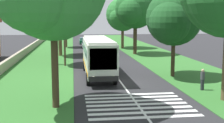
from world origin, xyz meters
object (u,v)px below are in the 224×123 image
trailing_car_0 (89,49)px  utility_pole (64,28)px  trailing_car_3 (98,39)px  roadside_tree_left_3 (65,19)px  trailing_car_2 (84,41)px  roadside_tree_left_1 (59,8)px  roadside_tree_right_3 (134,10)px  pedestrian (203,79)px  trailing_car_1 (87,44)px  coach_bus (98,55)px  roadside_tree_right_2 (172,20)px  roadside_tree_right_1 (122,15)px

trailing_car_0 → utility_pole: utility_pole is taller
trailing_car_3 → roadside_tree_left_3: bearing=150.3°
trailing_car_0 → trailing_car_2: bearing=0.7°
roadside_tree_left_1 → trailing_car_2: bearing=-11.8°
roadside_tree_right_3 → utility_pole: bearing=135.9°
trailing_car_0 → roadside_tree_right_3: size_ratio=0.42×
trailing_car_0 → pedestrian: size_ratio=2.54×
trailing_car_3 → roadside_tree_left_1: roadside_tree_left_1 is taller
roadside_tree_left_1 → trailing_car_1: bearing=-21.6°
utility_pole → trailing_car_3: bearing=-10.8°
utility_pole → roadside_tree_right_3: bearing=-44.1°
coach_bus → roadside_tree_left_3: 30.95m
trailing_car_0 → trailing_car_3: bearing=-8.3°
roadside_tree_left_1 → roadside_tree_right_2: roadside_tree_left_1 is taller
coach_bus → trailing_car_1: 28.88m
trailing_car_3 → roadside_tree_right_3: size_ratio=0.42×
utility_pole → pedestrian: bearing=-141.5°
roadside_tree_left_3 → roadside_tree_right_3: size_ratio=0.75×
trailing_car_1 → utility_pole: utility_pole is taller
trailing_car_2 → roadside_tree_left_3: (-7.57, 3.79, 4.73)m
roadside_tree_left_3 → roadside_tree_left_1: bearing=177.5°
roadside_tree_left_3 → utility_pole: 23.56m
utility_pole → pedestrian: (-13.94, -11.08, -3.60)m
trailing_car_2 → roadside_tree_left_1: roadside_tree_left_1 is taller
roadside_tree_right_3 → trailing_car_2: bearing=19.6°
trailing_car_1 → roadside_tree_right_1: roadside_tree_right_1 is taller
trailing_car_1 → trailing_car_2: bearing=1.4°
trailing_car_1 → roadside_tree_right_1: (-1.12, -6.62, 5.49)m
trailing_car_2 → pedestrian: 45.71m
trailing_car_3 → pedestrian: (-50.59, -4.09, 0.24)m
coach_bus → roadside_tree_right_2: 7.91m
coach_bus → trailing_car_1: size_ratio=2.60×
coach_bus → roadside_tree_right_1: roadside_tree_right_1 is taller
roadside_tree_right_3 → pedestrian: roadside_tree_right_3 is taller
trailing_car_2 → pedestrian: (-45.04, -7.77, 0.24)m
roadside_tree_right_3 → trailing_car_0: bearing=72.4°
roadside_tree_right_1 → roadside_tree_right_2: size_ratio=1.12×
roadside_tree_right_1 → pedestrian: 35.06m
roadside_tree_left_3 → roadside_tree_right_2: size_ratio=0.92×
trailing_car_0 → trailing_car_1: bearing=-0.0°
roadside_tree_left_1 → roadside_tree_left_3: bearing=-2.5°
roadside_tree_right_3 → pedestrian: bearing=-178.7°
roadside_tree_left_3 → trailing_car_3: bearing=-29.7°
trailing_car_3 → pedestrian: 50.75m
roadside_tree_left_1 → pedestrian: bearing=-153.4°
coach_bus → utility_pole: bearing=25.7°
roadside_tree_right_3 → trailing_car_1: bearing=32.4°
pedestrian → trailing_car_3: bearing=4.6°
utility_pole → coach_bus: bearing=-154.3°
roadside_tree_right_3 → trailing_car_3: bearing=7.8°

